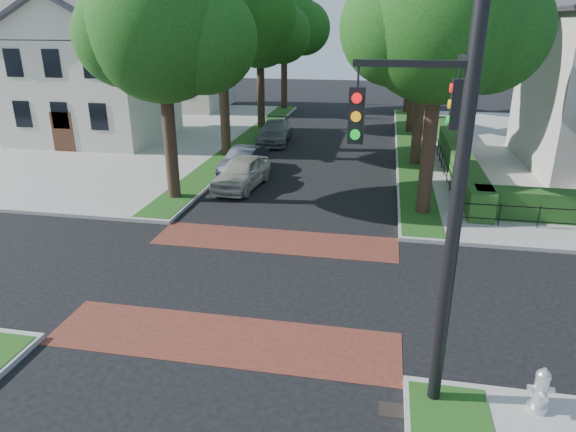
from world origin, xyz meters
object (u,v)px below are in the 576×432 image
at_px(parked_car_rear, 275,132).
at_px(traffic_signal, 445,189).
at_px(parked_car_front, 242,172).
at_px(fire_hydrant, 541,390).
at_px(parked_car_middle, 244,160).

bearing_deg(parked_car_rear, traffic_signal, -74.39).
distance_m(parked_car_front, fire_hydrant, 17.25).
bearing_deg(fire_hydrant, parked_car_middle, 104.20).
xyz_separation_m(parked_car_front, parked_car_middle, (-0.62, 2.69, -0.10)).
relative_size(traffic_signal, parked_car_middle, 1.98).
distance_m(traffic_signal, parked_car_front, 16.33).
relative_size(traffic_signal, fire_hydrant, 7.91).
bearing_deg(traffic_signal, parked_car_rear, 109.38).
height_order(parked_car_front, parked_car_middle, parked_car_front).
relative_size(parked_car_front, fire_hydrant, 4.44).
bearing_deg(parked_car_middle, fire_hydrant, -48.74).
xyz_separation_m(parked_car_front, parked_car_rear, (-0.50, 10.03, -0.05)).
relative_size(traffic_signal, parked_car_front, 1.78).
bearing_deg(fire_hydrant, parked_car_rear, 95.23).
xyz_separation_m(parked_car_middle, parked_car_rear, (0.12, 7.34, 0.05)).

